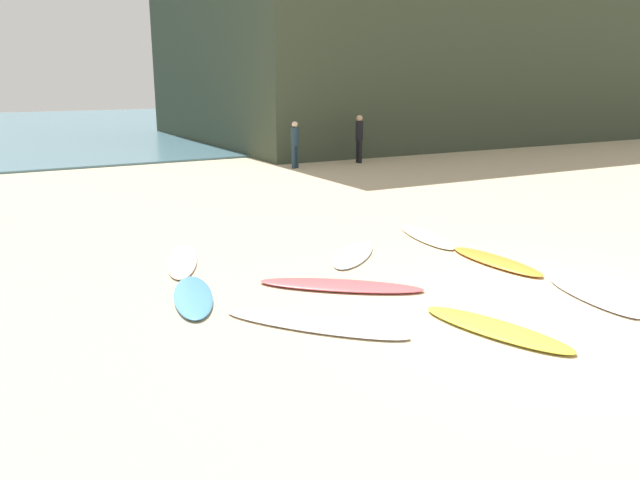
{
  "coord_description": "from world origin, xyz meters",
  "views": [
    {
      "loc": [
        -6.83,
        -5.39,
        3.15
      ],
      "look_at": [
        -1.12,
        4.24,
        0.3
      ],
      "focal_mm": 36.14,
      "sensor_mm": 36.0,
      "label": 1
    }
  ],
  "objects_px": {
    "surfboard_2": "(427,237)",
    "surfboard_3": "(341,285)",
    "surfboard_0": "(353,255)",
    "surfboard_1": "(193,296)",
    "beachgoer_mid": "(359,136)",
    "beachgoer_far": "(295,142)",
    "surfboard_5": "(496,329)",
    "surfboard_8": "(593,296)",
    "surfboard_7": "(182,261)",
    "surfboard_4": "(315,324)",
    "surfboard_6": "(496,261)"
  },
  "relations": [
    {
      "from": "surfboard_4",
      "to": "surfboard_0",
      "type": "bearing_deg",
      "value": -169.77
    },
    {
      "from": "surfboard_3",
      "to": "surfboard_8",
      "type": "bearing_deg",
      "value": 92.82
    },
    {
      "from": "surfboard_0",
      "to": "surfboard_4",
      "type": "xyz_separation_m",
      "value": [
        -2.29,
        -2.55,
        -0.0
      ]
    },
    {
      "from": "surfboard_1",
      "to": "surfboard_5",
      "type": "xyz_separation_m",
      "value": [
        2.89,
        -3.14,
        -0.0
      ]
    },
    {
      "from": "surfboard_7",
      "to": "surfboard_1",
      "type": "bearing_deg",
      "value": 96.76
    },
    {
      "from": "surfboard_3",
      "to": "surfboard_4",
      "type": "distance_m",
      "value": 1.62
    },
    {
      "from": "surfboard_3",
      "to": "surfboard_5",
      "type": "bearing_deg",
      "value": 57.88
    },
    {
      "from": "surfboard_3",
      "to": "surfboard_0",
      "type": "bearing_deg",
      "value": -178.93
    },
    {
      "from": "surfboard_2",
      "to": "beachgoer_mid",
      "type": "xyz_separation_m",
      "value": [
        5.36,
        10.38,
        0.96
      ]
    },
    {
      "from": "surfboard_1",
      "to": "surfboard_2",
      "type": "relative_size",
      "value": 0.93
    },
    {
      "from": "surfboard_7",
      "to": "surfboard_3",
      "type": "bearing_deg",
      "value": 143.85
    },
    {
      "from": "surfboard_0",
      "to": "surfboard_3",
      "type": "bearing_deg",
      "value": 96.72
    },
    {
      "from": "surfboard_0",
      "to": "surfboard_4",
      "type": "height_order",
      "value": "surfboard_0"
    },
    {
      "from": "surfboard_0",
      "to": "surfboard_2",
      "type": "bearing_deg",
      "value": -123.41
    },
    {
      "from": "surfboard_5",
      "to": "surfboard_6",
      "type": "height_order",
      "value": "surfboard_6"
    },
    {
      "from": "surfboard_4",
      "to": "surfboard_1",
      "type": "bearing_deg",
      "value": -99.11
    },
    {
      "from": "surfboard_4",
      "to": "surfboard_5",
      "type": "relative_size",
      "value": 1.2
    },
    {
      "from": "surfboard_5",
      "to": "beachgoer_mid",
      "type": "height_order",
      "value": "beachgoer_mid"
    },
    {
      "from": "surfboard_3",
      "to": "surfboard_2",
      "type": "bearing_deg",
      "value": 159.82
    },
    {
      "from": "surfboard_5",
      "to": "surfboard_8",
      "type": "relative_size",
      "value": 1.11
    },
    {
      "from": "surfboard_3",
      "to": "surfboard_8",
      "type": "distance_m",
      "value": 3.71
    },
    {
      "from": "surfboard_5",
      "to": "beachgoer_far",
      "type": "height_order",
      "value": "beachgoer_far"
    },
    {
      "from": "surfboard_4",
      "to": "beachgoer_mid",
      "type": "distance_m",
      "value": 16.46
    },
    {
      "from": "surfboard_4",
      "to": "surfboard_8",
      "type": "xyz_separation_m",
      "value": [
        4.06,
        -1.13,
        0.0
      ]
    },
    {
      "from": "surfboard_4",
      "to": "surfboard_2",
      "type": "bearing_deg",
      "value": 176.29
    },
    {
      "from": "surfboard_5",
      "to": "surfboard_6",
      "type": "distance_m",
      "value": 3.18
    },
    {
      "from": "surfboard_4",
      "to": "surfboard_7",
      "type": "relative_size",
      "value": 1.18
    },
    {
      "from": "surfboard_6",
      "to": "surfboard_7",
      "type": "relative_size",
      "value": 0.96
    },
    {
      "from": "surfboard_4",
      "to": "surfboard_3",
      "type": "bearing_deg",
      "value": -172.25
    },
    {
      "from": "surfboard_2",
      "to": "surfboard_3",
      "type": "height_order",
      "value": "surfboard_3"
    },
    {
      "from": "surfboard_5",
      "to": "surfboard_7",
      "type": "bearing_deg",
      "value": 103.25
    },
    {
      "from": "surfboard_1",
      "to": "surfboard_8",
      "type": "relative_size",
      "value": 1.03
    },
    {
      "from": "surfboard_3",
      "to": "surfboard_6",
      "type": "xyz_separation_m",
      "value": [
        3.03,
        -0.25,
        0.0
      ]
    },
    {
      "from": "surfboard_4",
      "to": "surfboard_5",
      "type": "bearing_deg",
      "value": 107.22
    },
    {
      "from": "surfboard_1",
      "to": "beachgoer_far",
      "type": "height_order",
      "value": "beachgoer_far"
    },
    {
      "from": "surfboard_1",
      "to": "surfboard_2",
      "type": "height_order",
      "value": "surfboard_1"
    },
    {
      "from": "surfboard_0",
      "to": "surfboard_3",
      "type": "distance_m",
      "value": 1.82
    },
    {
      "from": "surfboard_2",
      "to": "surfboard_6",
      "type": "distance_m",
      "value": 2.02
    },
    {
      "from": "surfboard_0",
      "to": "surfboard_8",
      "type": "xyz_separation_m",
      "value": [
        1.77,
        -3.68,
        0.0
      ]
    },
    {
      "from": "surfboard_4",
      "to": "beachgoer_far",
      "type": "bearing_deg",
      "value": -155.39
    },
    {
      "from": "surfboard_4",
      "to": "surfboard_6",
      "type": "bearing_deg",
      "value": 154.37
    },
    {
      "from": "surfboard_1",
      "to": "surfboard_7",
      "type": "relative_size",
      "value": 0.91
    },
    {
      "from": "surfboard_0",
      "to": "surfboard_4",
      "type": "bearing_deg",
      "value": 94.5
    },
    {
      "from": "surfboard_1",
      "to": "surfboard_3",
      "type": "xyz_separation_m",
      "value": [
        2.13,
        -0.66,
        -0.0
      ]
    },
    {
      "from": "surfboard_1",
      "to": "beachgoer_mid",
      "type": "bearing_deg",
      "value": 64.33
    },
    {
      "from": "surfboard_5",
      "to": "surfboard_7",
      "type": "distance_m",
      "value": 5.58
    },
    {
      "from": "surfboard_3",
      "to": "beachgoer_mid",
      "type": "relative_size",
      "value": 1.44
    },
    {
      "from": "surfboard_8",
      "to": "surfboard_4",
      "type": "bearing_deg",
      "value": -0.93
    },
    {
      "from": "surfboard_4",
      "to": "surfboard_6",
      "type": "distance_m",
      "value": 4.26
    },
    {
      "from": "surfboard_2",
      "to": "surfboard_4",
      "type": "xyz_separation_m",
      "value": [
        -4.3,
        -2.91,
        -0.0
      ]
    }
  ]
}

